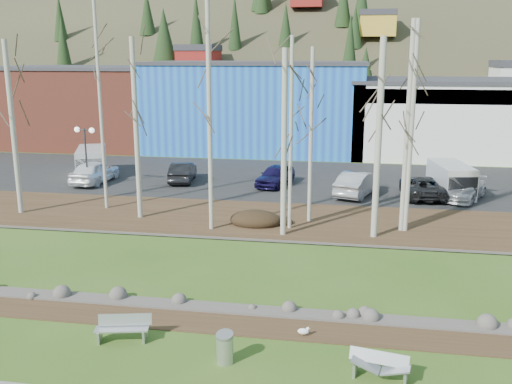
% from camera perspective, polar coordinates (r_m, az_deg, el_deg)
% --- Properties ---
extents(ground, '(200.00, 200.00, 0.00)m').
position_cam_1_polar(ground, '(18.01, -1.34, -16.13)').
color(ground, '#2F5516').
rests_on(ground, ground).
extents(dirt_strip, '(80.00, 1.80, 0.03)m').
position_cam_1_polar(dirt_strip, '(19.82, -0.16, -13.13)').
color(dirt_strip, '#382616').
rests_on(dirt_strip, ground).
extents(near_bank_rocks, '(80.00, 0.80, 0.50)m').
position_cam_1_polar(near_bank_rocks, '(20.71, 0.32, -11.94)').
color(near_bank_rocks, '#47423D').
rests_on(near_bank_rocks, ground).
extents(river, '(80.00, 8.00, 0.90)m').
position_cam_1_polar(river, '(24.43, 1.89, -7.85)').
color(river, black).
rests_on(river, ground).
extents(far_bank_rocks, '(80.00, 0.80, 0.46)m').
position_cam_1_polar(far_bank_rocks, '(28.26, 3.02, -4.84)').
color(far_bank_rocks, '#47423D').
rests_on(far_bank_rocks, ground).
extents(far_bank, '(80.00, 7.00, 0.15)m').
position_cam_1_polar(far_bank, '(31.28, 3.71, -2.88)').
color(far_bank, '#382616').
rests_on(far_bank, ground).
extents(parking_lot, '(80.00, 14.00, 0.14)m').
position_cam_1_polar(parking_lot, '(41.42, 5.23, 1.18)').
color(parking_lot, black).
rests_on(parking_lot, ground).
extents(building_brick, '(16.32, 12.24, 7.80)m').
position_cam_1_polar(building_brick, '(60.90, -16.93, 8.28)').
color(building_brick, '#9A4432').
rests_on(building_brick, ground).
extents(building_blue, '(20.40, 12.24, 8.30)m').
position_cam_1_polar(building_blue, '(55.29, 0.21, 8.64)').
color(building_blue, blue).
rests_on(building_blue, ground).
extents(building_white, '(18.36, 12.24, 6.80)m').
position_cam_1_polar(building_white, '(55.34, 19.07, 7.13)').
color(building_white, white).
rests_on(building_white, ground).
extents(hillside, '(160.00, 72.00, 35.00)m').
position_cam_1_polar(hillside, '(99.76, 8.28, 18.38)').
color(hillside, '#35311F').
rests_on(hillside, ground).
extents(bench_intact, '(1.76, 0.85, 0.85)m').
position_cam_1_polar(bench_intact, '(19.17, -13.17, -13.12)').
color(bench_intact, silver).
rests_on(bench_intact, ground).
extents(bench_damaged, '(1.74, 0.86, 0.74)m').
position_cam_1_polar(bench_damaged, '(17.16, 12.29, -16.63)').
color(bench_damaged, silver).
rests_on(bench_damaged, ground).
extents(litter_bin, '(0.59, 0.59, 0.87)m').
position_cam_1_polar(litter_bin, '(17.53, -3.13, -15.41)').
color(litter_bin, silver).
rests_on(litter_bin, ground).
extents(seagull, '(0.44, 0.21, 0.32)m').
position_cam_1_polar(seagull, '(19.12, 4.79, -13.70)').
color(seagull, gold).
rests_on(seagull, ground).
extents(dirt_mound, '(2.74, 1.94, 0.54)m').
position_cam_1_polar(dirt_mound, '(30.31, -0.04, -2.71)').
color(dirt_mound, black).
rests_on(dirt_mound, far_bank).
extents(birch_0, '(0.28, 0.28, 9.59)m').
position_cam_1_polar(birch_0, '(34.36, -23.13, 5.84)').
color(birch_0, beige).
rests_on(birch_0, far_bank).
extents(birch_1, '(0.19, 0.19, 11.71)m').
position_cam_1_polar(birch_1, '(33.69, -15.29, 8.14)').
color(birch_1, beige).
rests_on(birch_1, far_bank).
extents(birch_2, '(0.27, 0.27, 9.69)m').
position_cam_1_polar(birch_2, '(31.34, -11.90, 6.09)').
color(birch_2, beige).
rests_on(birch_2, far_bank).
extents(birch_3, '(0.22, 0.22, 11.30)m').
position_cam_1_polar(birch_3, '(28.51, -4.68, 7.25)').
color(birch_3, beige).
rests_on(birch_3, far_bank).
extents(birch_4, '(0.28, 0.28, 9.09)m').
position_cam_1_polar(birch_4, '(27.67, 2.82, 4.78)').
color(birch_4, beige).
rests_on(birch_4, far_bank).
extents(birch_5, '(0.21, 0.21, 9.17)m').
position_cam_1_polar(birch_5, '(30.12, 5.51, 5.53)').
color(birch_5, beige).
rests_on(birch_5, far_bank).
extents(birch_6, '(0.19, 0.19, 9.69)m').
position_cam_1_polar(birch_6, '(28.70, 3.50, 5.69)').
color(birch_6, beige).
rests_on(birch_6, far_bank).
extents(birch_7, '(0.31, 0.31, 9.61)m').
position_cam_1_polar(birch_7, '(27.86, 12.15, 5.09)').
color(birch_7, beige).
rests_on(birch_7, far_bank).
extents(birch_8, '(0.25, 0.25, 10.45)m').
position_cam_1_polar(birch_8, '(29.21, 15.27, 6.13)').
color(birch_8, beige).
rests_on(birch_8, far_bank).
extents(birch_10, '(0.25, 0.25, 10.45)m').
position_cam_1_polar(birch_10, '(29.19, 14.90, 6.14)').
color(birch_10, beige).
rests_on(birch_10, far_bank).
extents(street_lamp, '(1.53, 0.62, 4.07)m').
position_cam_1_polar(street_lamp, '(39.96, -16.73, 4.99)').
color(street_lamp, '#262628').
rests_on(street_lamp, parking_lot).
extents(car_0, '(2.13, 4.80, 1.60)m').
position_cam_1_polar(car_0, '(41.52, -15.85, 1.98)').
color(car_0, white).
rests_on(car_0, parking_lot).
extents(car_1, '(2.05, 4.39, 1.39)m').
position_cam_1_polar(car_1, '(40.73, -7.35, 2.02)').
color(car_1, black).
rests_on(car_1, parking_lot).
extents(car_2, '(2.64, 4.44, 1.42)m').
position_cam_1_polar(car_2, '(39.13, 1.95, 1.67)').
color(car_2, '#181243').
rests_on(car_2, parking_lot).
extents(car_3, '(3.07, 5.03, 1.57)m').
position_cam_1_polar(car_3, '(36.93, 10.10, 0.86)').
color(car_3, '#B2B2B4').
rests_on(car_3, parking_lot).
extents(car_4, '(2.65, 5.03, 1.35)m').
position_cam_1_polar(car_4, '(37.46, 16.25, 0.53)').
color(car_4, black).
rests_on(car_4, parking_lot).
extents(car_5, '(3.56, 4.76, 1.28)m').
position_cam_1_polar(car_5, '(37.69, 20.15, 0.26)').
color(car_5, silver).
rests_on(car_5, parking_lot).
extents(van_white, '(2.60, 4.75, 1.97)m').
position_cam_1_polar(van_white, '(38.57, 18.98, 1.17)').
color(van_white, silver).
rests_on(van_white, parking_lot).
extents(van_grey, '(3.48, 4.99, 2.02)m').
position_cam_1_polar(van_grey, '(44.07, -16.15, 2.88)').
color(van_grey, silver).
rests_on(van_grey, parking_lot).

